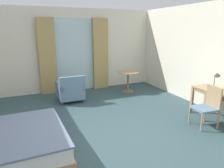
% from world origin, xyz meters
% --- Properties ---
extents(ground, '(6.89, 7.98, 0.10)m').
position_xyz_m(ground, '(0.00, 0.00, -0.05)').
color(ground, '#334C51').
extents(wall_back, '(6.49, 0.12, 2.80)m').
position_xyz_m(wall_back, '(0.00, 3.73, 1.40)').
color(wall_back, silver).
rests_on(wall_back, ground).
extents(balcony_glass_door, '(1.39, 0.02, 2.46)m').
position_xyz_m(balcony_glass_door, '(0.27, 3.65, 1.23)').
color(balcony_glass_door, silver).
rests_on(balcony_glass_door, ground).
extents(curtain_panel_left, '(0.54, 0.10, 2.47)m').
position_xyz_m(curtain_panel_left, '(-0.65, 3.55, 1.23)').
color(curtain_panel_left, tan).
rests_on(curtain_panel_left, ground).
extents(curtain_panel_right, '(0.54, 0.10, 2.47)m').
position_xyz_m(curtain_panel_right, '(1.18, 3.55, 1.23)').
color(curtain_panel_right, tan).
rests_on(curtain_panel_right, ground).
extents(desk_chair, '(0.51, 0.48, 0.91)m').
position_xyz_m(desk_chair, '(2.26, -0.36, 0.50)').
color(desk_chair, slate).
rests_on(desk_chair, ground).
extents(desk_lamp, '(0.29, 0.20, 0.43)m').
position_xyz_m(desk_lamp, '(2.81, -0.02, 1.02)').
color(desk_lamp, '#4C4C51').
rests_on(desk_lamp, writing_desk).
extents(armchair_by_window, '(0.74, 0.76, 0.81)m').
position_xyz_m(armchair_by_window, '(-0.17, 2.49, 0.33)').
color(armchair_by_window, slate).
rests_on(armchair_by_window, ground).
extents(round_cafe_table, '(0.72, 0.72, 0.70)m').
position_xyz_m(round_cafe_table, '(1.86, 2.71, 0.52)').
color(round_cafe_table, tan).
rests_on(round_cafe_table, ground).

